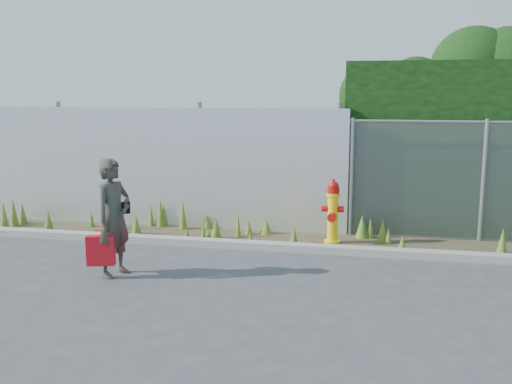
{
  "coord_description": "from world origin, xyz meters",
  "views": [
    {
      "loc": [
        1.38,
        -6.84,
        2.49
      ],
      "look_at": [
        -0.3,
        1.4,
        1.0
      ],
      "focal_mm": 40.0,
      "sensor_mm": 36.0,
      "label": 1
    }
  ],
  "objects": [
    {
      "name": "ground",
      "position": [
        0.0,
        0.0,
        0.0
      ],
      "size": [
        80.0,
        80.0,
        0.0
      ],
      "primitive_type": "plane",
      "color": "#3E3E40",
      "rests_on": "ground"
    },
    {
      "name": "curb",
      "position": [
        0.0,
        1.8,
        0.06
      ],
      "size": [
        16.0,
        0.22,
        0.12
      ],
      "primitive_type": "cube",
      "color": "gray",
      "rests_on": "ground"
    },
    {
      "name": "weed_strip",
      "position": [
        -0.75,
        2.47,
        0.12
      ],
      "size": [
        16.0,
        1.27,
        0.55
      ],
      "color": "#413925",
      "rests_on": "ground"
    },
    {
      "name": "corrugated_fence",
      "position": [
        -3.25,
        3.01,
        1.1
      ],
      "size": [
        8.5,
        0.21,
        2.3
      ],
      "color": "silver",
      "rests_on": "ground"
    },
    {
      "name": "fire_hydrant",
      "position": [
        0.79,
        2.37,
        0.52
      ],
      "size": [
        0.36,
        0.32,
        1.08
      ],
      "rotation": [
        0.0,
        0.0,
        -0.03
      ],
      "color": "yellow",
      "rests_on": "ground"
    },
    {
      "name": "woman",
      "position": [
        -2.01,
        0.15,
        0.8
      ],
      "size": [
        0.54,
        0.68,
        1.61
      ],
      "primitive_type": "imported",
      "rotation": [
        0.0,
        0.0,
        1.27
      ],
      "color": "#0D5641",
      "rests_on": "ground"
    },
    {
      "name": "red_tote_bag",
      "position": [
        -2.14,
        -0.02,
        0.39
      ],
      "size": [
        0.37,
        0.14,
        0.48
      ],
      "rotation": [
        0.0,
        0.0,
        0.26
      ],
      "color": "red"
    },
    {
      "name": "black_shoulder_bag",
      "position": [
        -1.94,
        0.27,
        0.92
      ],
      "size": [
        0.21,
        0.09,
        0.16
      ],
      "rotation": [
        0.0,
        0.0,
        0.39
      ],
      "color": "black"
    }
  ]
}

